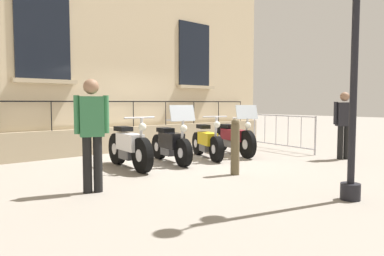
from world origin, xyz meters
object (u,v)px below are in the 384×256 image
(lamppost, at_px, (356,7))
(crowd_barrier, at_px, (282,131))
(motorcycle_white, at_px, (129,148))
(bollard, at_px, (235,147))
(pedestrian_walking, at_px, (92,128))
(motorcycle_black, at_px, (171,144))
(motorcycle_maroon, at_px, (234,138))
(pedestrian_standing, at_px, (344,121))
(motorcycle_yellow, at_px, (207,143))

(lamppost, bearing_deg, crowd_barrier, 134.41)
(motorcycle_white, distance_m, bollard, 2.29)
(lamppost, xyz_separation_m, pedestrian_walking, (-2.89, -2.59, -1.73))
(motorcycle_white, height_order, bollard, motorcycle_white)
(motorcycle_black, distance_m, lamppost, 4.83)
(crowd_barrier, bearing_deg, motorcycle_white, -95.22)
(motorcycle_maroon, xyz_separation_m, crowd_barrier, (0.35, 1.75, 0.11))
(motorcycle_maroon, bearing_deg, lamppost, -27.42)
(pedestrian_standing, bearing_deg, crowd_barrier, 171.01)
(motorcycle_yellow, height_order, lamppost, lamppost)
(motorcycle_black, bearing_deg, motorcycle_maroon, 88.37)
(motorcycle_maroon, height_order, bollard, motorcycle_maroon)
(motorcycle_white, xyz_separation_m, pedestrian_standing, (2.47, 4.65, 0.50))
(motorcycle_yellow, xyz_separation_m, pedestrian_walking, (1.29, -3.75, 0.62))
(motorcycle_black, xyz_separation_m, bollard, (1.92, 0.07, 0.12))
(lamppost, relative_size, pedestrian_standing, 2.65)
(pedestrian_walking, bearing_deg, motorcycle_white, 132.34)
(pedestrian_standing, bearing_deg, motorcycle_yellow, -134.15)
(motorcycle_black, xyz_separation_m, pedestrian_walking, (1.35, -2.64, 0.58))
(motorcycle_white, relative_size, bollard, 1.79)
(crowd_barrier, distance_m, pedestrian_walking, 6.59)
(motorcycle_white, height_order, motorcycle_yellow, motorcycle_white)
(lamppost, relative_size, crowd_barrier, 1.80)
(motorcycle_black, distance_m, pedestrian_standing, 4.33)
(motorcycle_maroon, bearing_deg, motorcycle_white, -91.90)
(lamppost, xyz_separation_m, bollard, (-2.33, 0.12, -2.19))
(lamppost, height_order, crowd_barrier, lamppost)
(motorcycle_black, height_order, motorcycle_maroon, motorcycle_black)
(pedestrian_standing, bearing_deg, lamppost, -63.14)
(motorcycle_white, height_order, pedestrian_walking, pedestrian_walking)
(motorcycle_yellow, xyz_separation_m, lamppost, (4.19, -1.17, 2.35))
(motorcycle_white, distance_m, motorcycle_black, 1.11)
(pedestrian_standing, bearing_deg, motorcycle_white, -117.98)
(crowd_barrier, height_order, pedestrian_standing, pedestrian_standing)
(crowd_barrier, xyz_separation_m, pedestrian_standing, (2.02, -0.32, 0.38))
(motorcycle_yellow, height_order, pedestrian_standing, pedestrian_standing)
(motorcycle_black, relative_size, lamppost, 0.42)
(motorcycle_yellow, height_order, pedestrian_walking, pedestrian_walking)
(bollard, bearing_deg, motorcycle_yellow, 150.68)
(motorcycle_yellow, bearing_deg, motorcycle_black, -93.18)
(motorcycle_maroon, distance_m, lamppost, 5.24)
(motorcycle_yellow, distance_m, pedestrian_walking, 4.02)
(motorcycle_black, height_order, pedestrian_standing, pedestrian_standing)
(bollard, distance_m, pedestrian_standing, 3.53)
(motorcycle_yellow, relative_size, lamppost, 0.40)
(motorcycle_yellow, bearing_deg, bollard, -29.32)
(motorcycle_yellow, xyz_separation_m, motorcycle_maroon, (-0.00, 1.01, 0.06))
(crowd_barrier, bearing_deg, bollard, -68.31)
(motorcycle_maroon, distance_m, pedestrian_walking, 4.96)
(motorcycle_white, bearing_deg, pedestrian_walking, -47.66)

